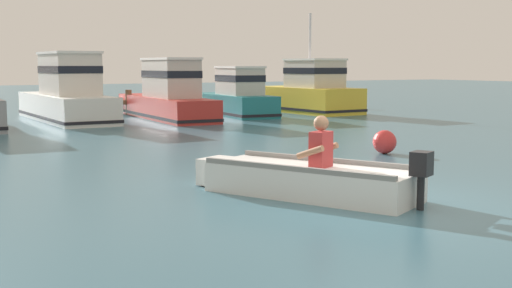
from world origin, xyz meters
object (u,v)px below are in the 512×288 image
(moored_boat_red, at_px, (167,97))
(moored_boat_yellow, at_px, (310,92))
(rowboat_with_person, at_px, (307,179))
(moored_boat_white, at_px, (67,96))
(mooring_buoy, at_px, (385,142))
(moored_boat_teal, at_px, (237,97))

(moored_boat_red, bearing_deg, moored_boat_yellow, 1.20)
(rowboat_with_person, height_order, moored_boat_red, moored_boat_red)
(rowboat_with_person, xyz_separation_m, moored_boat_red, (3.57, 14.25, 0.54))
(rowboat_with_person, xyz_separation_m, moored_boat_white, (0.22, 15.11, 0.61))
(moored_boat_white, height_order, mooring_buoy, moored_boat_white)
(rowboat_with_person, relative_size, moored_boat_yellow, 0.70)
(moored_boat_red, bearing_deg, moored_boat_teal, 2.15)
(moored_boat_teal, bearing_deg, moored_boat_white, 173.11)
(moored_boat_white, height_order, moored_boat_teal, moored_boat_white)
(moored_boat_yellow, bearing_deg, moored_boat_teal, -179.61)
(rowboat_with_person, xyz_separation_m, mooring_buoy, (4.06, 3.04, 0.01))
(moored_boat_teal, relative_size, moored_boat_yellow, 0.97)
(rowboat_with_person, distance_m, moored_boat_red, 14.70)
(moored_boat_yellow, bearing_deg, moored_boat_white, 175.65)
(moored_boat_red, height_order, moored_boat_teal, moored_boat_red)
(mooring_buoy, bearing_deg, moored_boat_red, 92.53)
(rowboat_with_person, bearing_deg, moored_boat_white, 89.17)
(rowboat_with_person, xyz_separation_m, moored_boat_teal, (6.43, 14.36, 0.44))
(rowboat_with_person, height_order, mooring_buoy, rowboat_with_person)
(moored_boat_red, xyz_separation_m, moored_boat_yellow, (6.23, 0.13, 0.02))
(moored_boat_white, relative_size, moored_boat_yellow, 1.32)
(moored_boat_white, bearing_deg, moored_boat_red, -14.37)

